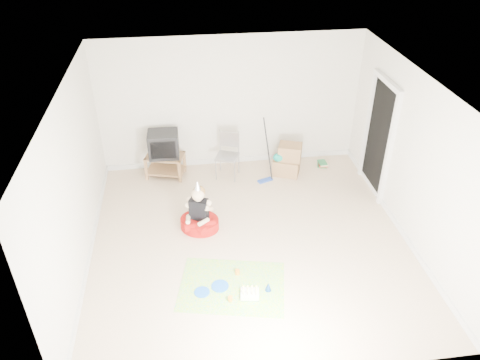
{
  "coord_description": "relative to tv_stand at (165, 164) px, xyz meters",
  "views": [
    {
      "loc": [
        -0.92,
        -5.72,
        4.89
      ],
      "look_at": [
        -0.1,
        0.4,
        0.9
      ],
      "focal_mm": 35.0,
      "sensor_mm": 36.0,
      "label": 1
    }
  ],
  "objects": [
    {
      "name": "blue_plate_far",
      "position": [
        0.49,
        -3.19,
        -0.25
      ],
      "size": [
        0.24,
        0.24,
        0.01
      ],
      "primitive_type": "cylinder",
      "rotation": [
        0.0,
        0.0,
        -0.09
      ],
      "color": "blue",
      "rests_on": "party_mat"
    },
    {
      "name": "doorway_recess",
      "position": [
        3.8,
        -0.95,
        0.76
      ],
      "size": [
        0.02,
        0.9,
        2.05
      ],
      "primitive_type": "cube",
      "color": "black",
      "rests_on": "ground"
    },
    {
      "name": "birthday_cake",
      "position": [
        1.14,
        -3.34,
        -0.23
      ],
      "size": [
        0.28,
        0.24,
        0.13
      ],
      "color": "white",
      "rests_on": "party_mat"
    },
    {
      "name": "blue_party_hat",
      "position": [
        1.41,
        -3.27,
        -0.19
      ],
      "size": [
        0.13,
        0.13,
        0.14
      ],
      "primitive_type": "cone",
      "rotation": [
        0.0,
        0.0,
        -0.48
      ],
      "color": "#1743A5",
      "rests_on": "party_mat"
    },
    {
      "name": "tv_stand",
      "position": [
        0.0,
        0.0,
        0.0
      ],
      "size": [
        0.81,
        0.62,
        0.45
      ],
      "color": "olive",
      "rests_on": "ground"
    },
    {
      "name": "blue_plate_near",
      "position": [
        0.75,
        -3.11,
        -0.25
      ],
      "size": [
        0.28,
        0.28,
        0.01
      ],
      "primitive_type": "cylinder",
      "rotation": [
        0.0,
        0.0,
        -0.16
      ],
      "color": "blue",
      "rests_on": "party_mat"
    },
    {
      "name": "cardboard_boxes",
      "position": [
        2.35,
        -0.24,
        0.03
      ],
      "size": [
        0.62,
        0.54,
        0.63
      ],
      "color": "olive",
      "rests_on": "ground"
    },
    {
      "name": "folding_chair",
      "position": [
        1.18,
        -0.19,
        0.17
      ],
      "size": [
        0.52,
        0.51,
        0.91
      ],
      "color": "#98989E",
      "rests_on": "ground"
    },
    {
      "name": "book_pile",
      "position": [
        3.14,
        -0.05,
        -0.22
      ],
      "size": [
        0.23,
        0.27,
        0.1
      ],
      "color": "#26743F",
      "rests_on": "ground"
    },
    {
      "name": "seated_woman",
      "position": [
        0.55,
        -1.73,
        -0.06
      ],
      "size": [
        0.85,
        0.85,
        0.93
      ],
      "color": "#A9130F",
      "rests_on": "ground"
    },
    {
      "name": "orange_cup_near",
      "position": [
        1.03,
        -2.89,
        -0.22
      ],
      "size": [
        0.08,
        0.08,
        0.08
      ],
      "primitive_type": "cylinder",
      "rotation": [
        0.0,
        0.0,
        -0.26
      ],
      "color": "orange",
      "rests_on": "party_mat"
    },
    {
      "name": "orange_cup_far",
      "position": [
        0.86,
        -3.4,
        -0.22
      ],
      "size": [
        0.08,
        0.08,
        0.07
      ],
      "primitive_type": "cylinder",
      "rotation": [
        0.0,
        0.0,
        0.21
      ],
      "color": "orange",
      "rests_on": "party_mat"
    },
    {
      "name": "floor_mop",
      "position": [
        1.88,
        -0.46,
        -0.0
      ],
      "size": [
        0.31,
        0.38,
        1.18
      ],
      "color": "#2243AA",
      "rests_on": "ground"
    },
    {
      "name": "crt_tv",
      "position": [
        0.0,
        0.0,
        0.42
      ],
      "size": [
        0.57,
        0.48,
        0.48
      ],
      "primitive_type": "cube",
      "rotation": [
        0.0,
        0.0,
        -0.02
      ],
      "color": "black",
      "rests_on": "tv_stand"
    },
    {
      "name": "party_mat",
      "position": [
        0.92,
        -3.12,
        -0.26
      ],
      "size": [
        1.67,
        1.36,
        0.01
      ],
      "primitive_type": "cube",
      "rotation": [
        0.0,
        0.0,
        -0.21
      ],
      "color": "#F6337B",
      "rests_on": "ground"
    },
    {
      "name": "ground",
      "position": [
        1.32,
        -2.15,
        -0.27
      ],
      "size": [
        5.0,
        5.0,
        0.0
      ],
      "primitive_type": "plane",
      "color": "beige",
      "rests_on": "ground"
    }
  ]
}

